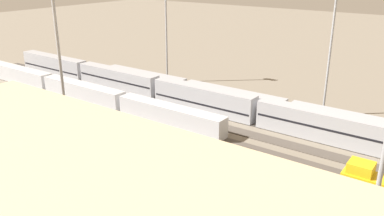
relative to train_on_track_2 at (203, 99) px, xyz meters
The scene contains 18 objects.
ground_plane 8.08m from the train_on_track_2, 101.29° to the left, with size 400.00×400.00×0.00m, color #756B5B.
track_bed_0 10.43m from the train_on_track_2, 98.51° to the right, with size 140.00×2.80×0.12m, color #4C443D.
track_bed_1 5.80m from the train_on_track_2, 106.67° to the right, with size 140.00×2.80×0.12m, color #4C443D.
track_bed_2 2.95m from the train_on_track_2, behind, with size 140.00×2.80×0.12m, color #3D3833.
track_bed_3 5.80m from the train_on_track_2, 106.67° to the left, with size 140.00×2.80×0.12m, color #4C443D.
track_bed_4 10.43m from the train_on_track_2, 98.51° to the left, with size 140.00×2.80×0.12m, color #4C443D.
track_bed_5 15.29m from the train_on_track_2, 95.70° to the left, with size 140.00×2.80×0.12m, color #3D3833.
track_bed_6 20.22m from the train_on_track_2, 94.28° to the left, with size 140.00×2.80×0.12m, color #3D3833.
track_bed_7 25.17m from the train_on_track_2, 93.43° to the left, with size 140.00×2.80×0.12m, color #3D3833.
train_on_track_2 is the anchor object (origin of this frame).
train_on_track_6 21.34m from the train_on_track_2, 110.33° to the left, with size 71.40×3.06×3.80m.
train_on_track_5 39.71m from the train_on_track_2, 157.81° to the left, with size 10.00×3.00×5.00m.
train_on_track_1 6.31m from the train_on_track_2, 127.25° to the right, with size 71.40×3.00×3.80m.
train_on_track_7 25.81m from the train_on_track_2, 104.39° to the left, with size 119.80×3.06×5.00m.
train_on_track_4 26.62m from the train_on_track_2, 22.07° to the left, with size 71.40×3.00×3.80m.
light_mast_0 27.18m from the train_on_track_2, 149.36° to the right, with size 2.80×0.70×24.51m.
light_mast_1 33.19m from the train_on_track_2, 79.85° to the left, with size 2.80×0.70×28.65m.
light_mast_2 27.32m from the train_on_track_2, 32.24° to the right, with size 2.80×0.70×27.58m.
Camera 1 is at (-41.59, 55.69, 28.33)m, focal length 37.57 mm.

